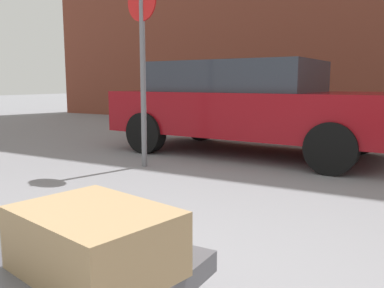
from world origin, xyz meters
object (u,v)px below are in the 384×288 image
suitcase_tan_front_left (95,240)px  parked_car (249,105)px  luggage_cart (57,275)px  no_parking_sign (143,54)px

suitcase_tan_front_left → parked_car: (-1.24, 4.76, 0.29)m
luggage_cart → parked_car: parked_car is taller
luggage_cart → no_parking_sign: (-1.82, 3.14, 1.19)m
suitcase_tan_front_left → luggage_cart: bearing=-166.7°
parked_car → no_parking_sign: no_parking_sign is taller
suitcase_tan_front_left → parked_car: 4.93m
luggage_cart → parked_car: 4.90m
luggage_cart → no_parking_sign: 3.82m
luggage_cart → suitcase_tan_front_left: (0.23, 0.00, 0.20)m
no_parking_sign → suitcase_tan_front_left: bearing=-56.8°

